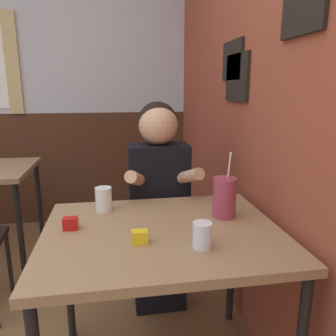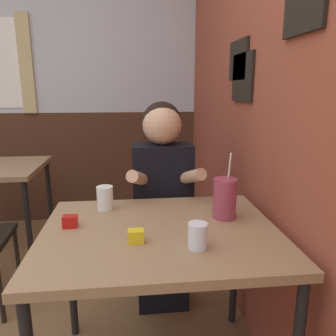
{
  "view_description": "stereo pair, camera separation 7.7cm",
  "coord_description": "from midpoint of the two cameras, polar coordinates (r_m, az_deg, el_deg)",
  "views": [
    {
      "loc": [
        0.65,
        -0.84,
        1.33
      ],
      "look_at": [
        0.89,
        0.57,
        0.99
      ],
      "focal_mm": 35.0,
      "sensor_mm": 36.0,
      "label": 1
    },
    {
      "loc": [
        0.73,
        -0.85,
        1.33
      ],
      "look_at": [
        0.89,
        0.57,
        0.99
      ],
      "focal_mm": 35.0,
      "sensor_mm": 36.0,
      "label": 2
    }
  ],
  "objects": [
    {
      "name": "cocktail_pitcher",
      "position": [
        1.5,
        8.35,
        -5.08
      ],
      "size": [
        0.11,
        0.11,
        0.3
      ],
      "color": "#99384C",
      "rests_on": "main_table"
    },
    {
      "name": "main_table",
      "position": [
        1.42,
        -2.58,
        -13.31
      ],
      "size": [
        0.98,
        0.78,
        0.76
      ],
      "color": "#93704C",
      "rests_on": "ground_plane"
    },
    {
      "name": "brick_wall_right",
      "position": [
        2.19,
        9.52,
        14.02
      ],
      "size": [
        0.08,
        4.46,
        2.7
      ],
      "color": "brown",
      "rests_on": "ground_plane"
    },
    {
      "name": "glass_center",
      "position": [
        1.6,
        -12.51,
        -5.31
      ],
      "size": [
        0.08,
        0.08,
        0.11
      ],
      "color": "silver",
      "rests_on": "main_table"
    },
    {
      "name": "condiment_ketchup",
      "position": [
        1.45,
        -18.11,
        -9.19
      ],
      "size": [
        0.06,
        0.04,
        0.05
      ],
      "color": "#B7140F",
      "rests_on": "main_table"
    },
    {
      "name": "back_wall",
      "position": [
        3.41,
        -22.07,
        13.21
      ],
      "size": [
        5.73,
        0.09,
        2.7
      ],
      "color": "silver",
      "rests_on": "ground_plane"
    },
    {
      "name": "condiment_mustard",
      "position": [
        1.27,
        -6.72,
        -11.84
      ],
      "size": [
        0.06,
        0.04,
        0.05
      ],
      "color": "yellow",
      "rests_on": "main_table"
    },
    {
      "name": "person_seated",
      "position": [
        1.94,
        -2.76,
        -5.96
      ],
      "size": [
        0.42,
        0.42,
        1.26
      ],
      "color": "black",
      "rests_on": "ground_plane"
    },
    {
      "name": "glass_near_pitcher",
      "position": [
        1.23,
        4.16,
        -11.57
      ],
      "size": [
        0.07,
        0.07,
        0.1
      ],
      "color": "silver",
      "rests_on": "main_table"
    }
  ]
}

